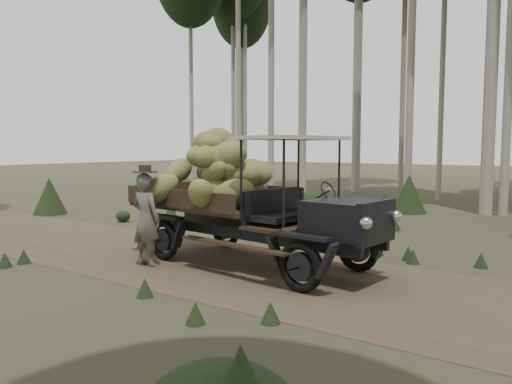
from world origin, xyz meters
TOP-DOWN VIEW (x-y plane):
  - ground at (0.00, 0.00)m, footprint 120.00×120.00m
  - dirt_track at (0.00, 0.00)m, footprint 70.00×4.00m
  - banana_truck at (-2.44, 0.41)m, footprint 5.67×2.86m
  - farmer at (-3.51, -0.82)m, footprint 0.67×0.49m
  - undergrowth at (-2.60, -1.02)m, footprint 24.50×23.24m

SIDE VIEW (x-z plane):
  - ground at x=0.00m, z-range 0.00..0.00m
  - dirt_track at x=0.00m, z-range 0.00..0.01m
  - undergrowth at x=-2.60m, z-range -0.15..1.25m
  - farmer at x=-3.51m, z-range -0.05..1.92m
  - banana_truck at x=-2.44m, z-range 0.26..3.06m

